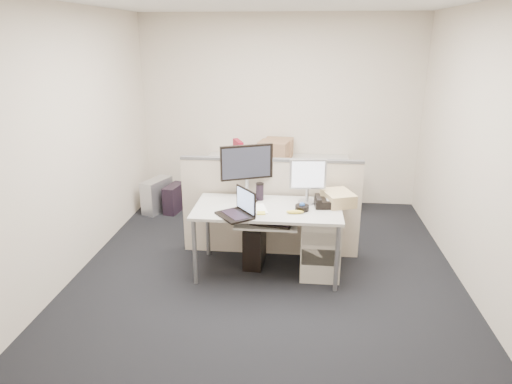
# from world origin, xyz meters

# --- Properties ---
(floor) EXTENTS (4.00, 4.50, 0.01)m
(floor) POSITION_xyz_m (0.00, 0.00, -0.01)
(floor) COLOR black
(floor) RESTS_ON ground
(wall_back) EXTENTS (4.00, 0.02, 2.70)m
(wall_back) POSITION_xyz_m (0.00, 2.25, 1.35)
(wall_back) COLOR beige
(wall_back) RESTS_ON ground
(wall_front) EXTENTS (4.00, 0.02, 2.70)m
(wall_front) POSITION_xyz_m (0.00, -2.25, 1.35)
(wall_front) COLOR beige
(wall_front) RESTS_ON ground
(wall_left) EXTENTS (0.02, 4.50, 2.70)m
(wall_left) POSITION_xyz_m (-2.00, 0.00, 1.35)
(wall_left) COLOR beige
(wall_left) RESTS_ON ground
(wall_right) EXTENTS (0.02, 4.50, 2.70)m
(wall_right) POSITION_xyz_m (2.00, 0.00, 1.35)
(wall_right) COLOR beige
(wall_right) RESTS_ON ground
(desk) EXTENTS (1.50, 0.75, 0.73)m
(desk) POSITION_xyz_m (0.00, 0.00, 0.66)
(desk) COLOR beige
(desk) RESTS_ON floor
(keyboard_tray) EXTENTS (0.62, 0.32, 0.02)m
(keyboard_tray) POSITION_xyz_m (0.00, -0.18, 0.62)
(keyboard_tray) COLOR beige
(keyboard_tray) RESTS_ON desk
(drawer_pedestal) EXTENTS (0.40, 0.55, 0.65)m
(drawer_pedestal) POSITION_xyz_m (0.55, 0.05, 0.33)
(drawer_pedestal) COLOR #B5B09E
(drawer_pedestal) RESTS_ON floor
(cubicle_partition) EXTENTS (2.00, 0.06, 1.10)m
(cubicle_partition) POSITION_xyz_m (0.00, 0.45, 0.55)
(cubicle_partition) COLOR beige
(cubicle_partition) RESTS_ON floor
(back_counter) EXTENTS (2.00, 0.60, 0.72)m
(back_counter) POSITION_xyz_m (0.00, 1.93, 0.36)
(back_counter) COLOR #B5B09E
(back_counter) RESTS_ON floor
(monitor_main) EXTENTS (0.61, 0.42, 0.57)m
(monitor_main) POSITION_xyz_m (-0.25, 0.32, 1.02)
(monitor_main) COLOR black
(monitor_main) RESTS_ON desk
(monitor_small) EXTENTS (0.40, 0.23, 0.46)m
(monitor_small) POSITION_xyz_m (0.40, 0.18, 0.96)
(monitor_small) COLOR #B7B7BC
(monitor_small) RESTS_ON desk
(laptop) EXTENTS (0.42, 0.44, 0.26)m
(laptop) POSITION_xyz_m (-0.30, -0.28, 0.86)
(laptop) COLOR black
(laptop) RESTS_ON desk
(trackball) EXTENTS (0.18, 0.18, 0.05)m
(trackball) POSITION_xyz_m (0.35, -0.05, 0.76)
(trackball) COLOR black
(trackball) RESTS_ON desk
(desk_phone) EXTENTS (0.26, 0.22, 0.08)m
(desk_phone) POSITION_xyz_m (0.60, 0.08, 0.77)
(desk_phone) COLOR black
(desk_phone) RESTS_ON desk
(paper_stack) EXTENTS (0.28, 0.32, 0.01)m
(paper_stack) POSITION_xyz_m (-0.12, -0.08, 0.74)
(paper_stack) COLOR white
(paper_stack) RESTS_ON desk
(sticky_pad) EXTENTS (0.09, 0.09, 0.01)m
(sticky_pad) POSITION_xyz_m (-0.05, -0.18, 0.74)
(sticky_pad) COLOR yellow
(sticky_pad) RESTS_ON desk
(travel_mug) EXTENTS (0.10, 0.10, 0.17)m
(travel_mug) POSITION_xyz_m (-0.10, 0.22, 0.82)
(travel_mug) COLOR black
(travel_mug) RESTS_ON desk
(banana) EXTENTS (0.18, 0.06, 0.04)m
(banana) POSITION_xyz_m (0.28, -0.15, 0.75)
(banana) COLOR gold
(banana) RESTS_ON desk
(cellphone) EXTENTS (0.07, 0.11, 0.01)m
(cellphone) POSITION_xyz_m (-0.15, 0.20, 0.74)
(cellphone) COLOR black
(cellphone) RESTS_ON desk
(manila_folders) EXTENTS (0.38, 0.42, 0.13)m
(manila_folders) POSITION_xyz_m (0.72, 0.17, 0.80)
(manila_folders) COLOR tan
(manila_folders) RESTS_ON desk
(keyboard) EXTENTS (0.42, 0.21, 0.02)m
(keyboard) POSITION_xyz_m (0.05, -0.22, 0.64)
(keyboard) COLOR black
(keyboard) RESTS_ON keyboard_tray
(pc_tower_desk) EXTENTS (0.22, 0.50, 0.46)m
(pc_tower_desk) POSITION_xyz_m (-0.15, 0.20, 0.23)
(pc_tower_desk) COLOR black
(pc_tower_desk) RESTS_ON floor
(pc_tower_spare_dark) EXTENTS (0.25, 0.44, 0.39)m
(pc_tower_spare_dark) POSITION_xyz_m (-1.45, 1.63, 0.19)
(pc_tower_spare_dark) COLOR black
(pc_tower_spare_dark) RESTS_ON floor
(pc_tower_spare_silver) EXTENTS (0.36, 0.54, 0.47)m
(pc_tower_spare_silver) POSITION_xyz_m (-1.70, 1.63, 0.23)
(pc_tower_spare_silver) COLOR #B7B7BC
(pc_tower_spare_silver) RESTS_ON floor
(cardboard_box_left) EXTENTS (0.44, 0.37, 0.29)m
(cardboard_box_left) POSITION_xyz_m (-0.05, 1.81, 0.87)
(cardboard_box_left) COLOR #956648
(cardboard_box_left) RESTS_ON back_counter
(cardboard_box_right) EXTENTS (0.41, 0.34, 0.28)m
(cardboard_box_right) POSITION_xyz_m (0.01, 2.05, 0.86)
(cardboard_box_right) COLOR #956648
(cardboard_box_right) RESTS_ON back_counter
(red_binder) EXTENTS (0.19, 0.32, 0.29)m
(red_binder) POSITION_xyz_m (-0.55, 1.83, 0.87)
(red_binder) COLOR maroon
(red_binder) RESTS_ON back_counter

